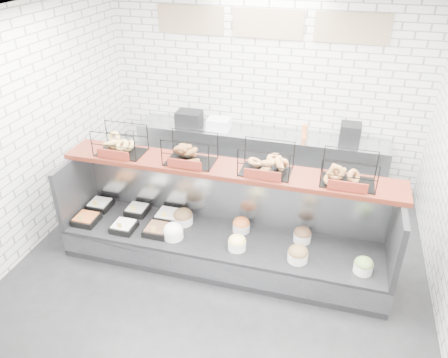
% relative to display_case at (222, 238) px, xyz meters
% --- Properties ---
extents(ground, '(5.50, 5.50, 0.00)m').
position_rel_display_case_xyz_m(ground, '(0.02, -0.34, -0.33)').
color(ground, black).
rests_on(ground, ground).
extents(room_shell, '(5.02, 5.51, 3.01)m').
position_rel_display_case_xyz_m(room_shell, '(0.02, 0.26, 1.73)').
color(room_shell, silver).
rests_on(room_shell, ground).
extents(display_case, '(4.00, 0.90, 1.20)m').
position_rel_display_case_xyz_m(display_case, '(0.00, 0.00, 0.00)').
color(display_case, black).
rests_on(display_case, ground).
extents(bagel_shelf, '(4.10, 0.50, 0.40)m').
position_rel_display_case_xyz_m(bagel_shelf, '(0.02, 0.17, 1.04)').
color(bagel_shelf, '#41150E').
rests_on(bagel_shelf, display_case).
extents(prep_counter, '(4.00, 0.60, 1.20)m').
position_rel_display_case_xyz_m(prep_counter, '(0.02, 2.09, 0.14)').
color(prep_counter, '#93969B').
rests_on(prep_counter, ground).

